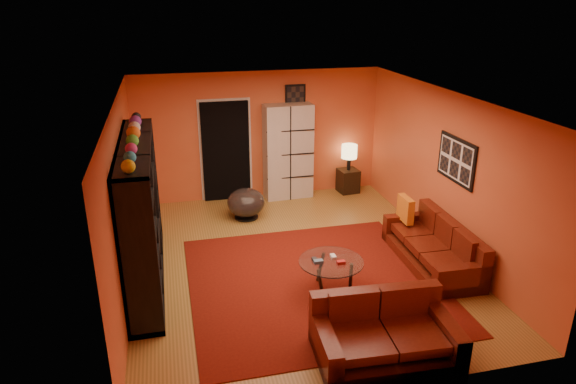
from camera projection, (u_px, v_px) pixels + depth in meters
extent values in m
plane|color=olive|center=(295.00, 261.00, 8.20)|extent=(6.00, 6.00, 0.00)
plane|color=white|center=(296.00, 99.00, 7.27)|extent=(6.00, 6.00, 0.00)
plane|color=#CF552D|center=(259.00, 136.00, 10.46)|extent=(6.00, 0.00, 6.00)
plane|color=#CF552D|center=(372.00, 288.00, 5.01)|extent=(6.00, 0.00, 6.00)
plane|color=#CF552D|center=(123.00, 199.00, 7.19)|extent=(0.00, 6.00, 6.00)
plane|color=#CF552D|center=(445.00, 172.00, 8.28)|extent=(0.00, 6.00, 6.00)
cube|color=#4F0E09|center=(313.00, 282.00, 7.58)|extent=(3.60, 3.60, 0.01)
cube|color=black|center=(226.00, 152.00, 10.37)|extent=(0.95, 0.10, 2.04)
cube|color=black|center=(456.00, 160.00, 7.90)|extent=(0.03, 1.00, 0.70)
cube|color=black|center=(295.00, 97.00, 10.33)|extent=(0.42, 0.03, 0.52)
cube|color=black|center=(142.00, 214.00, 7.32)|extent=(0.45, 3.00, 2.10)
imported|color=black|center=(146.00, 219.00, 7.33)|extent=(0.91, 0.12, 0.52)
cube|color=#491209|center=(431.00, 255.00, 8.06)|extent=(0.89, 2.04, 0.32)
cube|color=#491209|center=(451.00, 238.00, 8.02)|extent=(0.24, 2.02, 0.85)
cube|color=#491209|center=(462.00, 276.00, 7.17)|extent=(0.83, 0.21, 0.62)
cube|color=#491209|center=(407.00, 222.00, 8.84)|extent=(0.83, 0.21, 0.62)
cube|color=#491209|center=(448.00, 254.00, 7.44)|extent=(0.62, 0.55, 0.12)
cube|color=#491209|center=(430.00, 237.00, 7.94)|extent=(0.62, 0.55, 0.12)
cube|color=#491209|center=(415.00, 223.00, 8.44)|extent=(0.62, 0.55, 0.12)
cube|color=#491209|center=(385.00, 345.00, 5.97)|extent=(1.67, 1.07, 0.32)
cube|color=#491209|center=(375.00, 307.00, 6.24)|extent=(1.63, 0.28, 0.85)
cube|color=#491209|center=(444.00, 328.00, 6.03)|extent=(0.24, 0.98, 0.62)
cube|color=#491209|center=(325.00, 342.00, 5.80)|extent=(0.24, 0.98, 0.62)
cube|color=#491209|center=(414.00, 322.00, 5.87)|extent=(0.65, 0.79, 0.12)
cube|color=#491209|center=(362.00, 328.00, 5.77)|extent=(0.65, 0.79, 0.12)
cube|color=orange|center=(405.00, 209.00, 8.57)|extent=(0.12, 0.42, 0.42)
cylinder|color=silver|center=(331.00, 262.00, 7.23)|extent=(0.92, 0.92, 0.02)
cylinder|color=black|center=(351.00, 276.00, 7.30)|extent=(0.05, 0.05, 0.44)
cylinder|color=black|center=(321.00, 267.00, 7.55)|extent=(0.05, 0.05, 0.44)
cylinder|color=black|center=(321.00, 285.00, 7.09)|extent=(0.05, 0.05, 0.44)
cube|color=beige|center=(288.00, 152.00, 10.51)|extent=(1.00, 0.48, 1.95)
cylinder|color=black|center=(246.00, 217.00, 9.79)|extent=(0.44, 0.44, 0.03)
cylinder|color=black|center=(246.00, 213.00, 9.76)|extent=(0.06, 0.06, 0.15)
ellipsoid|color=#423B3A|center=(246.00, 202.00, 9.68)|extent=(0.71, 0.71, 0.53)
cube|color=black|center=(348.00, 181.00, 11.01)|extent=(0.44, 0.44, 0.50)
cylinder|color=black|center=(349.00, 164.00, 10.88)|extent=(0.08, 0.08, 0.26)
cylinder|color=#FCDB8B|center=(349.00, 151.00, 10.78)|extent=(0.33, 0.33, 0.28)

